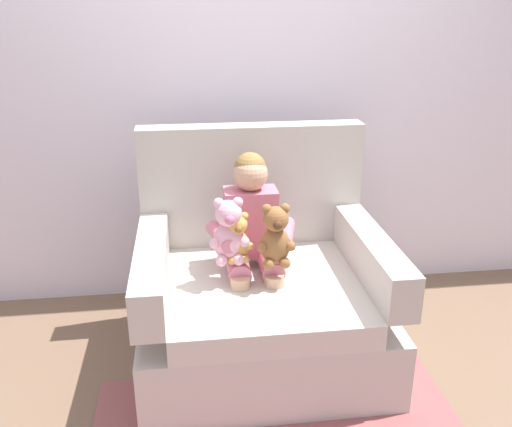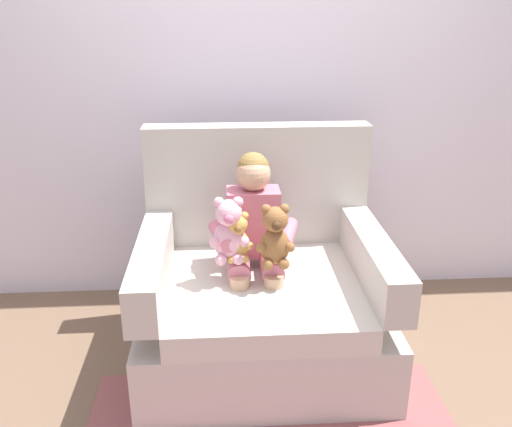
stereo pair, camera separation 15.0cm
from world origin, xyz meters
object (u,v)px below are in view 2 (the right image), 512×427
object	(u,v)px
armchair	(262,295)
plush_pink	(229,232)
plush_honey	(238,238)
seated_child	(254,229)
plush_brown	(275,237)

from	to	relation	value
armchair	plush_pink	world-z (taller)	armchair
plush_pink	plush_honey	xyz separation A→B (m)	(0.04, 0.00, -0.03)
seated_child	plush_brown	size ratio (longest dim) A/B	2.73
plush_pink	plush_honey	bearing A→B (deg)	18.29
seated_child	armchair	bearing A→B (deg)	-40.27
plush_brown	plush_honey	size ratio (longest dim) A/B	1.24
armchair	seated_child	distance (m)	0.35
seated_child	plush_pink	world-z (taller)	seated_child
seated_child	plush_brown	xyz separation A→B (m)	(0.08, -0.19, 0.04)
plush_brown	plush_honey	xyz separation A→B (m)	(-0.17, 0.06, -0.03)
seated_child	plush_pink	bearing A→B (deg)	-129.53
seated_child	plush_pink	size ratio (longest dim) A/B	2.59
plush_brown	plush_pink	world-z (taller)	plush_pink
plush_brown	plush_honey	distance (m)	0.18
seated_child	plush_honey	xyz separation A→B (m)	(-0.09, -0.13, 0.01)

